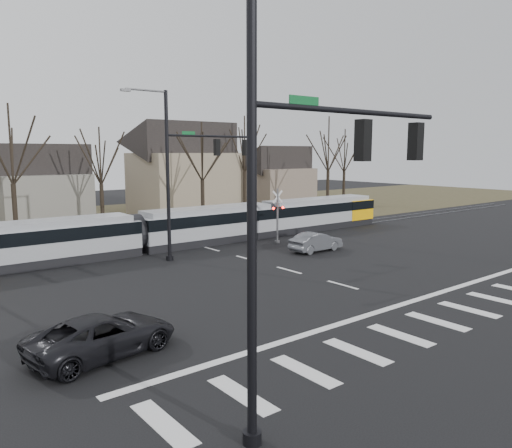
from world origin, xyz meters
TOP-DOWN VIEW (x-y plane):
  - ground at (0.00, 0.00)m, footprint 140.00×140.00m
  - grass_verge at (0.00, 32.00)m, footprint 140.00×28.00m
  - crosswalk at (0.00, -4.00)m, footprint 27.00×2.60m
  - stop_line at (0.00, -1.80)m, footprint 28.00×0.35m
  - lane_dashes at (0.00, 16.00)m, footprint 0.18×30.00m
  - rail_pair at (0.00, 15.80)m, footprint 90.00×1.52m
  - tram at (0.98, 16.00)m, footprint 34.84×2.59m
  - sedan at (5.09, 8.94)m, footprint 1.50×3.97m
  - suv at (-12.73, 0.99)m, footprint 3.82×5.62m
  - signal_pole_near_left at (-10.41, -6.00)m, footprint 9.28×0.44m
  - signal_pole_far at (-2.41, 12.50)m, footprint 9.28×0.44m
  - rail_crossing_signal at (5.00, 12.79)m, footprint 1.08×0.36m
  - tree_row at (2.00, 26.00)m, footprint 59.20×7.20m
  - house_b at (-5.00, 36.00)m, footprint 8.64×7.56m
  - house_c at (9.00, 33.00)m, footprint 10.80×8.64m
  - house_d at (24.00, 35.00)m, footprint 8.64×7.56m

SIDE VIEW (x-z plane):
  - ground at x=0.00m, z-range 0.00..0.00m
  - grass_verge at x=0.00m, z-range 0.00..0.01m
  - crosswalk at x=0.00m, z-range 0.00..0.01m
  - stop_line at x=0.00m, z-range 0.00..0.01m
  - lane_dashes at x=0.00m, z-range 0.00..0.01m
  - rail_pair at x=0.00m, z-range 0.00..0.06m
  - sedan at x=5.09m, z-range 0.00..1.29m
  - suv at x=-12.73m, z-range 0.00..1.36m
  - tram at x=0.98m, z-range 0.12..2.76m
  - rail_crossing_signal at x=5.00m, z-range -0.11..3.89m
  - house_b at x=-5.00m, z-range 0.14..7.79m
  - house_d at x=24.00m, z-range 0.14..7.79m
  - tree_row at x=2.00m, z-range 0.00..10.00m
  - house_c at x=9.00m, z-range 0.18..10.28m
  - signal_pole_near_left at x=-10.41m, z-range 0.60..10.80m
  - signal_pole_far at x=-2.41m, z-range 0.60..10.80m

